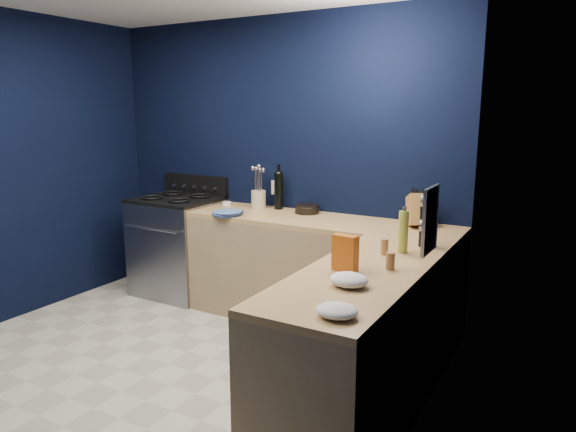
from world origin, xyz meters
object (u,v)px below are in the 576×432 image
Objects in this scene: plate_stack at (227,213)px; knife_block at (417,211)px; crouton_bag at (345,253)px; gas_range at (178,247)px; utensil_crock at (259,199)px.

knife_block is at bearing 14.05° from plate_stack.
gas_range is at bearing 158.81° from crouton_bag.
knife_block is at bearing -0.30° from utensil_crock.
plate_stack is at bearing -16.02° from gas_range.
utensil_crock reaches higher than plate_stack.
knife_block reaches higher than utensil_crock.
gas_range is at bearing 163.98° from plate_stack.
utensil_crock is at bearing 11.54° from gas_range.
crouton_bag is at bearing -32.11° from plate_stack.
crouton_bag reaches higher than plate_stack.
knife_block is at bearing 4.05° from gas_range.
plate_stack is 1.07× the size of knife_block.
knife_block is (1.53, 0.38, 0.10)m from plate_stack.
crouton_bag is at bearing -117.47° from knife_block.
utensil_crock is at bearing 152.98° from knife_block.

